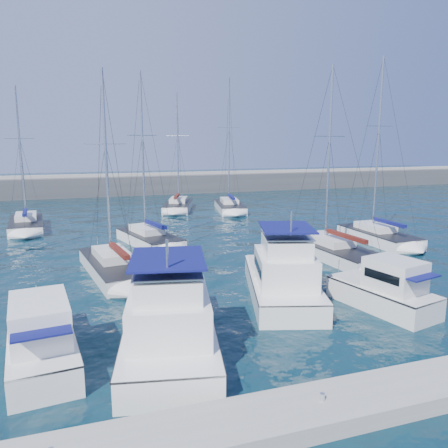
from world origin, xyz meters
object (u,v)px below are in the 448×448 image
object	(u,v)px
motor_yacht_stbd_inner	(283,279)
sailboat_mid_e	(378,236)
motor_yacht_stbd_outer	(386,292)
motor_yacht_port_outer	(41,340)
sailboat_mid_d	(332,251)
sailboat_back_a	(26,224)
sailboat_back_c	(230,207)
sailboat_back_b	(178,206)
sailboat_mid_b	(114,267)
motor_yacht_port_inner	(170,325)
sailboat_mid_c	(149,238)

from	to	relation	value
motor_yacht_stbd_inner	sailboat_mid_e	size ratio (longest dim) A/B	0.61
motor_yacht_stbd_outer	motor_yacht_port_outer	bearing A→B (deg)	168.50
motor_yacht_port_outer	sailboat_mid_d	xyz separation A→B (m)	(19.68, 10.44, -0.44)
sailboat_back_a	sailboat_back_c	distance (m)	23.64
motor_yacht_stbd_inner	sailboat_back_a	distance (m)	30.20
sailboat_back_a	sailboat_back_b	world-z (taller)	sailboat_back_b
sailboat_back_a	sailboat_back_b	distance (m)	18.73
motor_yacht_port_outer	sailboat_mid_b	world-z (taller)	sailboat_mid_b
sailboat_mid_e	sailboat_back_c	distance (m)	21.52
sailboat_mid_e	motor_yacht_stbd_outer	bearing A→B (deg)	-126.76
motor_yacht_stbd_outer	sailboat_back_a	bearing A→B (deg)	112.01
sailboat_mid_b	sailboat_back_c	bearing A→B (deg)	45.93
motor_yacht_port_inner	sailboat_back_c	world-z (taller)	sailboat_back_c
motor_yacht_port_outer	motor_yacht_port_inner	xyz separation A→B (m)	(5.02, -0.57, 0.19)
sailboat_back_c	sailboat_mid_e	bearing A→B (deg)	-61.22
sailboat_mid_c	sailboat_mid_d	xyz separation A→B (m)	(12.56, -8.46, -0.02)
motor_yacht_stbd_inner	sailboat_back_c	xyz separation A→B (m)	(7.42, 30.59, -0.59)
sailboat_back_b	sailboat_back_c	xyz separation A→B (m)	(6.04, -2.81, 0.02)
sailboat_mid_d	motor_yacht_port_outer	bearing A→B (deg)	-156.87
sailboat_mid_d	sailboat_back_b	distance (m)	27.16
sailboat_mid_c	sailboat_back_a	world-z (taller)	sailboat_mid_c
sailboat_mid_d	motor_yacht_port_inner	bearing A→B (deg)	-147.91
sailboat_mid_b	sailboat_back_a	xyz separation A→B (m)	(-7.17, 18.15, 0.01)
sailboat_mid_b	sailboat_mid_e	bearing A→B (deg)	-2.92
motor_yacht_port_outer	sailboat_back_c	world-z (taller)	sailboat_back_c
motor_yacht_port_outer	sailboat_back_a	xyz separation A→B (m)	(-3.53, 29.27, -0.43)
motor_yacht_stbd_inner	sailboat_back_a	bearing A→B (deg)	138.21
sailboat_mid_d	sailboat_back_b	size ratio (longest dim) A/B	0.97
motor_yacht_port_outer	motor_yacht_stbd_outer	world-z (taller)	same
sailboat_back_a	sailboat_back_c	bearing A→B (deg)	7.30
sailboat_mid_e	sailboat_back_a	bearing A→B (deg)	151.71
motor_yacht_stbd_inner	sailboat_back_a	world-z (taller)	sailboat_back_a
sailboat_mid_c	sailboat_back_a	size ratio (longest dim) A/B	1.02
motor_yacht_port_outer	sailboat_back_c	size ratio (longest dim) A/B	0.44
sailboat_mid_b	sailboat_back_a	world-z (taller)	sailboat_back_a
motor_yacht_stbd_outer	sailboat_mid_e	distance (m)	16.37
sailboat_mid_c	sailboat_mid_e	xyz separation A→B (m)	(19.16, -5.27, 0.01)
motor_yacht_port_outer	sailboat_back_a	bearing A→B (deg)	90.38
motor_yacht_port_inner	sailboat_back_b	size ratio (longest dim) A/B	0.68
motor_yacht_stbd_inner	sailboat_mid_c	distance (m)	16.23
sailboat_back_b	sailboat_mid_b	bearing A→B (deg)	-92.68
motor_yacht_stbd_inner	sailboat_mid_e	world-z (taller)	sailboat_mid_e
motor_yacht_stbd_outer	sailboat_mid_c	bearing A→B (deg)	104.28
sailboat_mid_c	sailboat_mid_d	world-z (taller)	sailboat_mid_c
motor_yacht_port_outer	motor_yacht_stbd_outer	bearing A→B (deg)	-5.06
motor_yacht_stbd_outer	sailboat_back_b	bearing A→B (deg)	81.85
motor_yacht_port_inner	sailboat_mid_b	distance (m)	11.79
motor_yacht_port_outer	sailboat_back_c	distance (m)	39.33
sailboat_mid_e	motor_yacht_port_inner	bearing A→B (deg)	-146.87
motor_yacht_port_outer	sailboat_mid_b	bearing A→B (deg)	65.41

